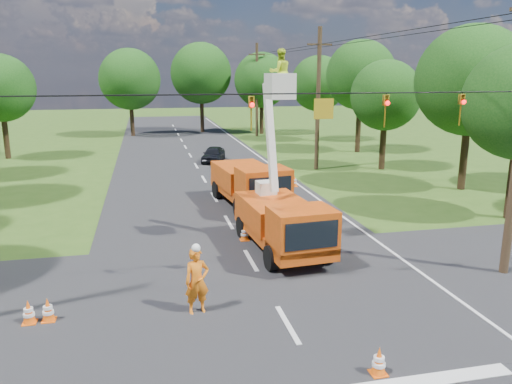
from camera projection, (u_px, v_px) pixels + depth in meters
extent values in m
plane|color=#325319|center=(204.00, 180.00, 32.93)|extent=(140.00, 140.00, 0.00)
cube|color=black|center=(204.00, 180.00, 32.93)|extent=(12.00, 100.00, 0.06)
cube|color=black|center=(270.00, 295.00, 15.84)|extent=(56.00, 10.00, 0.07)
cube|color=silver|center=(286.00, 176.00, 34.11)|extent=(0.12, 90.00, 0.02)
cube|color=#DE4B0F|center=(281.00, 232.00, 19.78)|extent=(2.69, 6.20, 0.45)
cube|color=#DE4B0F|center=(302.00, 229.00, 17.58)|extent=(2.35, 1.88, 1.51)
cube|color=black|center=(312.00, 235.00, 16.77)|extent=(1.91, 0.21, 0.96)
cube|color=#DE4B0F|center=(274.00, 212.00, 20.38)|extent=(2.66, 3.91, 1.01)
cylinder|color=black|center=(271.00, 258.00, 17.75)|extent=(0.40, 0.95, 0.93)
cylinder|color=black|center=(326.00, 252.00, 18.36)|extent=(0.40, 0.95, 0.93)
cylinder|color=black|center=(242.00, 227.00, 21.31)|extent=(0.40, 0.95, 0.93)
cylinder|color=black|center=(289.00, 223.00, 21.92)|extent=(0.40, 0.95, 0.93)
cube|color=silver|center=(266.00, 188.00, 21.23)|extent=(0.81, 0.81, 0.55)
cube|color=silver|center=(271.00, 138.00, 20.20)|extent=(0.39, 1.36, 4.37)
cube|color=silver|center=(280.00, 86.00, 18.73)|extent=(1.03, 1.03, 0.96)
imported|color=#C6E526|center=(280.00, 72.00, 18.61)|extent=(0.87, 0.70, 1.72)
cube|color=#DE4B0F|center=(248.00, 191.00, 26.33)|extent=(3.16, 6.78, 0.49)
cube|color=#DE4B0F|center=(263.00, 185.00, 23.98)|extent=(2.60, 2.13, 1.64)
cube|color=black|center=(270.00, 188.00, 23.11)|extent=(2.07, 0.31, 1.04)
cube|color=#DE4B0F|center=(243.00, 176.00, 26.97)|extent=(3.02, 4.31, 1.09)
cylinder|color=black|center=(239.00, 208.00, 24.12)|extent=(0.47, 1.04, 1.00)
cylinder|color=black|center=(283.00, 204.00, 24.86)|extent=(0.47, 1.04, 1.00)
cylinder|color=black|center=(217.00, 190.00, 27.93)|extent=(0.47, 1.04, 1.00)
cylinder|color=black|center=(256.00, 187.00, 28.66)|extent=(0.47, 1.04, 1.00)
imported|color=#ED5014|center=(197.00, 281.00, 14.46)|extent=(0.81, 0.61, 2.00)
imported|color=black|center=(213.00, 154.00, 39.35)|extent=(2.56, 3.90, 1.23)
cone|color=#FF5F0D|center=(379.00, 361.00, 11.59)|extent=(0.36, 0.36, 0.70)
cube|color=#FF5F0D|center=(378.00, 374.00, 11.67)|extent=(0.38, 0.38, 0.04)
cylinder|color=white|center=(379.00, 358.00, 11.57)|extent=(0.26, 0.26, 0.09)
cylinder|color=white|center=(379.00, 364.00, 11.61)|extent=(0.31, 0.31, 0.09)
cone|color=#FF5F0D|center=(244.00, 232.00, 20.90)|extent=(0.36, 0.36, 0.70)
cube|color=#FF5F0D|center=(244.00, 240.00, 20.98)|extent=(0.38, 0.38, 0.04)
cylinder|color=white|center=(244.00, 231.00, 20.88)|extent=(0.26, 0.26, 0.09)
cylinder|color=white|center=(244.00, 234.00, 20.92)|extent=(0.31, 0.31, 0.09)
cone|color=#FF5F0D|center=(286.00, 207.00, 24.86)|extent=(0.36, 0.36, 0.70)
cube|color=#FF5F0D|center=(286.00, 213.00, 24.94)|extent=(0.38, 0.38, 0.04)
cylinder|color=white|center=(286.00, 206.00, 24.84)|extent=(0.26, 0.26, 0.09)
cylinder|color=white|center=(286.00, 209.00, 24.88)|extent=(0.31, 0.31, 0.09)
cone|color=#FF5F0D|center=(48.00, 309.00, 14.10)|extent=(0.36, 0.36, 0.70)
cube|color=#FF5F0D|center=(49.00, 320.00, 14.18)|extent=(0.38, 0.38, 0.04)
cylinder|color=white|center=(48.00, 307.00, 14.08)|extent=(0.26, 0.26, 0.09)
cylinder|color=white|center=(48.00, 312.00, 14.12)|extent=(0.31, 0.31, 0.09)
cone|color=#FF5F0D|center=(29.00, 312.00, 13.96)|extent=(0.36, 0.36, 0.70)
cube|color=#FF5F0D|center=(30.00, 323.00, 14.04)|extent=(0.38, 0.38, 0.04)
cylinder|color=white|center=(28.00, 310.00, 13.95)|extent=(0.26, 0.26, 0.09)
cylinder|color=white|center=(29.00, 314.00, 13.98)|extent=(0.31, 0.31, 0.09)
cone|color=#FF5F0D|center=(294.00, 181.00, 30.80)|extent=(0.36, 0.36, 0.70)
cube|color=#FF5F0D|center=(294.00, 186.00, 30.88)|extent=(0.38, 0.38, 0.04)
cylinder|color=white|center=(294.00, 180.00, 30.79)|extent=(0.26, 0.26, 0.09)
cylinder|color=white|center=(294.00, 182.00, 30.82)|extent=(0.31, 0.31, 0.09)
cylinder|color=#4C3823|center=(318.00, 100.00, 35.45)|extent=(0.30, 0.30, 10.00)
cube|color=#4C3823|center=(320.00, 44.00, 34.56)|extent=(1.80, 0.12, 0.12)
cylinder|color=#4C3823|center=(257.00, 90.00, 54.44)|extent=(0.30, 0.30, 10.00)
cube|color=#4C3823|center=(257.00, 54.00, 53.55)|extent=(1.80, 0.12, 0.12)
cylinder|color=black|center=(255.00, 94.00, 14.27)|extent=(18.00, 0.04, 0.04)
cube|color=#B18D15|center=(324.00, 109.00, 14.81)|extent=(0.60, 0.05, 0.60)
imported|color=#B18D15|center=(251.00, 113.00, 14.37)|extent=(0.16, 0.20, 1.00)
sphere|color=#FF0C0C|center=(252.00, 105.00, 14.20)|extent=(0.14, 0.14, 0.14)
imported|color=#B18D15|center=(385.00, 111.00, 15.26)|extent=(0.16, 0.20, 1.00)
sphere|color=#FF0C0C|center=(388.00, 103.00, 15.08)|extent=(0.14, 0.14, 0.14)
imported|color=#B18D15|center=(461.00, 110.00, 15.80)|extent=(0.16, 0.20, 1.00)
sphere|color=#FF0C0C|center=(464.00, 102.00, 15.63)|extent=(0.14, 0.14, 0.14)
cylinder|color=#382616|center=(6.00, 134.00, 40.73)|extent=(0.44, 0.44, 4.05)
sphere|color=#154412|center=(0.00, 88.00, 39.88)|extent=(5.40, 5.40, 5.40)
cylinder|color=#382616|center=(464.00, 152.00, 29.86)|extent=(0.44, 0.44, 4.58)
sphere|color=#154412|center=(471.00, 81.00, 28.88)|extent=(6.40, 6.40, 6.40)
cylinder|color=#382616|center=(383.00, 143.00, 36.21)|extent=(0.44, 0.44, 3.78)
sphere|color=#154412|center=(386.00, 95.00, 35.41)|extent=(5.00, 5.00, 5.00)
cylinder|color=#382616|center=(358.00, 125.00, 44.03)|extent=(0.44, 0.44, 4.75)
sphere|color=#154412|center=(361.00, 75.00, 43.03)|extent=(6.00, 6.00, 6.00)
cylinder|color=#382616|center=(317.00, 121.00, 51.49)|extent=(0.44, 0.44, 4.14)
sphere|color=#154412|center=(318.00, 83.00, 50.61)|extent=(5.60, 5.60, 5.60)
cylinder|color=#382616|center=(132.00, 116.00, 55.10)|extent=(0.44, 0.44, 4.40)
sphere|color=#154412|center=(130.00, 79.00, 54.16)|extent=(6.60, 6.60, 6.60)
cylinder|color=#382616|center=(202.00, 112.00, 58.63)|extent=(0.44, 0.44, 4.84)
sphere|color=#154412|center=(201.00, 73.00, 57.60)|extent=(7.00, 7.00, 7.00)
cylinder|color=#382616|center=(262.00, 115.00, 57.21)|extent=(0.44, 0.44, 4.31)
sphere|color=#154412|center=(262.00, 80.00, 56.30)|extent=(6.20, 6.20, 6.20)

